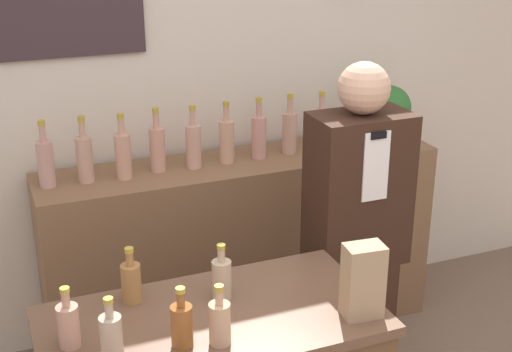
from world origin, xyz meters
TOP-DOWN VIEW (x-y plane):
  - back_wall at (-0.00, 2.00)m, footprint 5.20×0.09m
  - back_shelf at (0.21, 1.72)m, footprint 2.07×0.44m
  - shopkeeper at (0.45, 0.97)m, footprint 0.41×0.26m
  - potted_plant at (1.05, 1.70)m, footprint 0.24×0.24m
  - paper_bag at (0.13, 0.37)m, footprint 0.14×0.10m
  - tape_dispenser at (0.16, 0.37)m, footprint 0.09×0.06m
  - counter_bottle_0 at (-0.83, 0.56)m, footprint 0.07×0.07m
  - counter_bottle_1 at (-0.71, 0.45)m, footprint 0.07×0.07m
  - counter_bottle_2 at (-0.58, 0.75)m, footprint 0.07×0.07m
  - counter_bottle_3 at (-0.49, 0.42)m, footprint 0.07×0.07m
  - counter_bottle_4 at (-0.38, 0.39)m, footprint 0.07×0.07m
  - counter_bottle_5 at (-0.27, 0.66)m, footprint 0.07×0.07m
  - shelf_bottle_0 at (-0.75, 1.73)m, footprint 0.08×0.08m
  - shelf_bottle_1 at (-0.57, 1.72)m, footprint 0.08×0.08m
  - shelf_bottle_2 at (-0.40, 1.70)m, footprint 0.08×0.08m
  - shelf_bottle_3 at (-0.22, 1.74)m, footprint 0.08×0.08m
  - shelf_bottle_4 at (-0.05, 1.71)m, footprint 0.08×0.08m
  - shelf_bottle_5 at (0.13, 1.72)m, footprint 0.08×0.08m
  - shelf_bottle_6 at (0.30, 1.73)m, footprint 0.08×0.08m
  - shelf_bottle_7 at (0.48, 1.73)m, footprint 0.08×0.08m
  - shelf_bottle_8 at (0.65, 1.72)m, footprint 0.08×0.08m
  - shelf_bottle_9 at (0.83, 1.71)m, footprint 0.08×0.08m

SIDE VIEW (x-z plane):
  - back_shelf at x=0.21m, z-range 0.00..1.00m
  - shopkeeper at x=0.45m, z-range 0.00..1.64m
  - tape_dispenser at x=0.16m, z-range 0.89..0.96m
  - counter_bottle_0 at x=-0.83m, z-range 0.88..1.09m
  - counter_bottle_1 at x=-0.71m, z-range 0.88..1.09m
  - counter_bottle_2 at x=-0.58m, z-range 0.88..1.09m
  - counter_bottle_3 at x=-0.49m, z-range 0.88..1.09m
  - counter_bottle_4 at x=-0.38m, z-range 0.88..1.09m
  - counter_bottle_5 at x=-0.27m, z-range 0.88..1.09m
  - paper_bag at x=0.13m, z-range 0.90..1.17m
  - shelf_bottle_0 at x=-0.75m, z-range 0.96..1.28m
  - shelf_bottle_1 at x=-0.57m, z-range 0.96..1.28m
  - shelf_bottle_2 at x=-0.40m, z-range 0.96..1.28m
  - shelf_bottle_3 at x=-0.22m, z-range 0.96..1.28m
  - shelf_bottle_4 at x=-0.05m, z-range 0.96..1.28m
  - shelf_bottle_5 at x=0.13m, z-range 0.96..1.28m
  - shelf_bottle_6 at x=0.30m, z-range 0.96..1.28m
  - shelf_bottle_7 at x=0.48m, z-range 0.96..1.28m
  - shelf_bottle_8 at x=0.65m, z-range 0.96..1.28m
  - shelf_bottle_9 at x=0.83m, z-range 0.96..1.28m
  - potted_plant at x=1.05m, z-range 1.02..1.33m
  - back_wall at x=0.00m, z-range 0.01..2.71m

